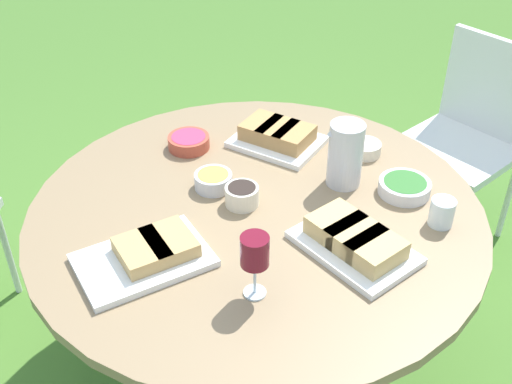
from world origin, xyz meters
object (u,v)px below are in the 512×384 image
at_px(chair_near_right, 470,128).
at_px(water_pitcher, 345,154).
at_px(dining_table, 256,229).
at_px(wine_glass, 255,253).

distance_m(chair_near_right, water_pitcher, 0.96).
relative_size(chair_near_right, water_pitcher, 4.15).
xyz_separation_m(dining_table, wine_glass, (0.07, 0.36, 0.22)).
bearing_deg(wine_glass, water_pitcher, -130.25).
bearing_deg(dining_table, water_pitcher, -165.02).
bearing_deg(chair_near_right, water_pitcher, 35.85).
bearing_deg(chair_near_right, wine_glass, 41.20).
bearing_deg(dining_table, chair_near_right, -149.37).
bearing_deg(wine_glass, chair_near_right, -138.80).
bearing_deg(chair_near_right, dining_table, 30.63).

